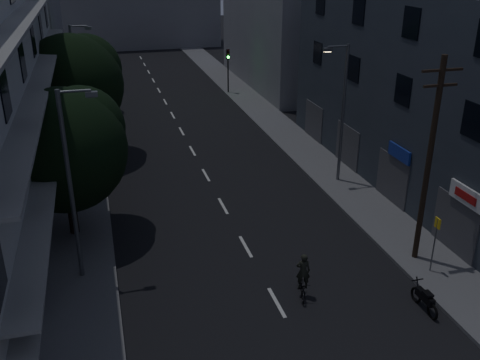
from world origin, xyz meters
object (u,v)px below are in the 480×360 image
utility_pole (429,159)px  motorcycle (425,300)px  bus_stop_sign (436,235)px  cyclist (303,282)px

utility_pole → motorcycle: bearing=-116.9°
utility_pole → motorcycle: (-1.68, -3.31, -4.42)m
motorcycle → bus_stop_sign: bearing=51.0°
utility_pole → cyclist: size_ratio=4.63×
utility_pole → cyclist: 7.36m
utility_pole → bus_stop_sign: bearing=-89.8°
bus_stop_sign → motorcycle: 3.07m
bus_stop_sign → utility_pole: bearing=90.2°
utility_pole → bus_stop_sign: 3.20m
motorcycle → cyclist: (-4.23, 2.07, 0.21)m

